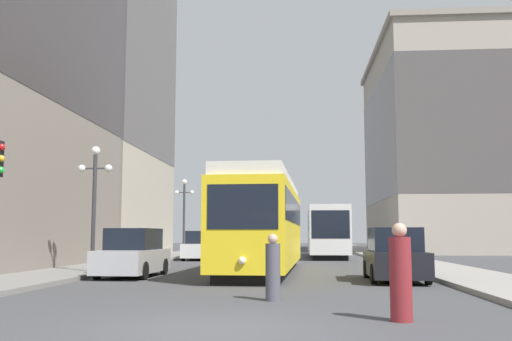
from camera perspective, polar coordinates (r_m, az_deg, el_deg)
ground_plane at (r=9.91m, az=-4.60°, el=-15.63°), size 200.00×200.00×0.00m
sidewalk_left at (r=50.53m, az=-6.18°, el=-8.16°), size 3.15×120.00×0.15m
sidewalk_right at (r=50.07m, az=11.50°, el=-8.08°), size 3.15×120.00×0.15m
streetcar at (r=24.08m, az=0.80°, el=-5.25°), size 3.10×13.56×3.89m
transit_bus at (r=41.04m, az=7.11°, el=-5.93°), size 2.68×12.67×3.45m
parked_car_left_near at (r=36.54m, az=-5.62°, el=-7.61°), size 2.03×4.79×1.82m
parked_car_left_mid at (r=22.16m, az=-12.26°, el=-8.25°), size 1.99×4.36×1.82m
parked_car_right_far at (r=20.26m, az=13.78°, el=-8.39°), size 1.99×4.48×1.82m
pedestrian_crossing_near at (r=10.94m, az=14.35°, el=-10.17°), size 0.40×0.40×1.80m
pedestrian_crossing_far at (r=13.87m, az=1.71°, el=-9.93°), size 0.36×0.36×1.60m
lamp_post_left_near at (r=23.63m, az=-15.95°, el=-1.67°), size 1.41×0.36×4.99m
lamp_post_left_far at (r=40.83m, az=-7.25°, el=-3.46°), size 1.41×0.36×5.39m
building_left_corner at (r=46.26m, az=-18.51°, el=11.31°), size 14.15×15.38×29.97m
building_right_corner at (r=57.84m, az=19.02°, el=2.31°), size 14.55×21.74×19.60m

